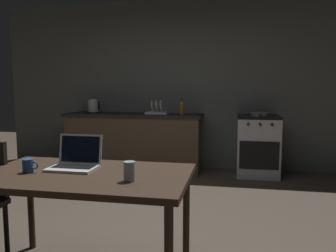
# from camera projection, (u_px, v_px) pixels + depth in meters

# --- Properties ---
(ground_plane) EXTENTS (12.00, 12.00, 0.00)m
(ground_plane) POSITION_uv_depth(u_px,v_px,m) (123.00, 234.00, 2.98)
(ground_plane) COLOR #473D33
(back_wall) EXTENTS (6.40, 0.10, 2.69)m
(back_wall) POSITION_uv_depth(u_px,v_px,m) (193.00, 85.00, 5.38)
(back_wall) COLOR #555957
(back_wall) RESTS_ON ground_plane
(kitchen_counter) EXTENTS (2.16, 0.64, 0.90)m
(kitchen_counter) POSITION_uv_depth(u_px,v_px,m) (134.00, 141.00, 5.31)
(kitchen_counter) COLOR #4C3D2D
(kitchen_counter) RESTS_ON ground_plane
(stove_oven) EXTENTS (0.60, 0.62, 0.90)m
(stove_oven) POSITION_uv_depth(u_px,v_px,m) (258.00, 146.00, 4.95)
(stove_oven) COLOR #B7BABF
(stove_oven) RESTS_ON ground_plane
(dining_table) EXTENTS (1.38, 0.81, 0.74)m
(dining_table) POSITION_uv_depth(u_px,v_px,m) (84.00, 183.00, 2.20)
(dining_table) COLOR #332319
(dining_table) RESTS_ON ground_plane
(laptop) EXTENTS (0.32, 0.26, 0.23)m
(laptop) POSITION_uv_depth(u_px,v_px,m) (75.00, 162.00, 2.31)
(laptop) COLOR silver
(laptop) RESTS_ON dining_table
(electric_kettle) EXTENTS (0.20, 0.18, 0.22)m
(electric_kettle) POSITION_uv_depth(u_px,v_px,m) (93.00, 106.00, 5.38)
(electric_kettle) COLOR black
(electric_kettle) RESTS_ON kitchen_counter
(bottle) EXTENTS (0.07, 0.07, 0.24)m
(bottle) POSITION_uv_depth(u_px,v_px,m) (182.00, 107.00, 5.05)
(bottle) COLOR #8C601E
(bottle) RESTS_ON kitchen_counter
(frying_pan) EXTENTS (0.28, 0.45, 0.05)m
(frying_pan) POSITION_uv_depth(u_px,v_px,m) (259.00, 114.00, 4.87)
(frying_pan) COLOR gray
(frying_pan) RESTS_ON stove_oven
(coffee_mug) EXTENTS (0.11, 0.07, 0.09)m
(coffee_mug) POSITION_uv_depth(u_px,v_px,m) (28.00, 166.00, 2.19)
(coffee_mug) COLOR #264C8C
(coffee_mug) RESTS_ON dining_table
(drinking_glass) EXTENTS (0.07, 0.07, 0.12)m
(drinking_glass) POSITION_uv_depth(u_px,v_px,m) (129.00, 171.00, 1.99)
(drinking_glass) COLOR #99B7C6
(drinking_glass) RESTS_ON dining_table
(dish_rack) EXTENTS (0.34, 0.26, 0.21)m
(dish_rack) POSITION_uv_depth(u_px,v_px,m) (157.00, 111.00, 5.18)
(dish_rack) COLOR silver
(dish_rack) RESTS_ON kitchen_counter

